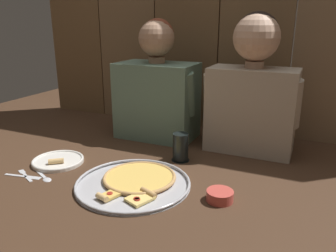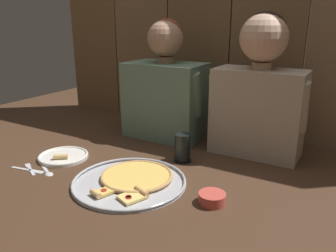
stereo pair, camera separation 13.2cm
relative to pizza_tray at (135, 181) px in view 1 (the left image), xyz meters
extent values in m
plane|color=#422B1C|center=(0.08, 0.08, -0.01)|extent=(3.20, 3.20, 0.00)
cylinder|color=#B2B2B7|center=(0.00, -0.01, -0.01)|extent=(0.42, 0.42, 0.01)
torus|color=#B2B2B7|center=(0.00, -0.01, 0.00)|extent=(0.42, 0.42, 0.01)
cylinder|color=#B23823|center=(0.00, 0.03, 0.00)|extent=(0.27, 0.27, 0.00)
cylinder|color=#EABC56|center=(0.00, 0.03, 0.00)|extent=(0.26, 0.26, 0.01)
torus|color=tan|center=(0.00, 0.03, 0.00)|extent=(0.28, 0.28, 0.01)
cube|color=#EABC56|center=(-0.02, -0.12, 0.00)|extent=(0.07, 0.10, 0.01)
cylinder|color=tan|center=(-0.04, -0.16, 0.01)|extent=(0.05, 0.03, 0.02)
cylinder|color=#A3281E|center=(-0.03, -0.12, 0.01)|extent=(0.02, 0.02, 0.00)
cube|color=#F4D170|center=(0.07, -0.10, 0.00)|extent=(0.09, 0.10, 0.01)
cylinder|color=tan|center=(0.09, -0.07, 0.01)|extent=(0.07, 0.04, 0.02)
cylinder|color=#A3281E|center=(0.08, -0.12, 0.01)|extent=(0.02, 0.02, 0.00)
cylinder|color=#A3281E|center=(0.07, -0.12, 0.01)|extent=(0.02, 0.02, 0.00)
cylinder|color=white|center=(-0.40, 0.03, 0.00)|extent=(0.21, 0.21, 0.01)
torus|color=white|center=(-0.40, 0.03, 0.00)|extent=(0.21, 0.21, 0.01)
cylinder|color=tan|center=(-0.38, 0.00, 0.01)|extent=(0.06, 0.05, 0.02)
cylinder|color=black|center=(0.07, 0.27, -0.01)|extent=(0.08, 0.08, 0.01)
cylinder|color=black|center=(0.07, 0.27, 0.05)|extent=(0.07, 0.07, 0.12)
cylinder|color=#CC4C42|center=(0.32, 0.01, 0.01)|extent=(0.09, 0.09, 0.04)
cylinder|color=#B23823|center=(0.32, 0.01, 0.02)|extent=(0.07, 0.07, 0.02)
cube|color=silver|center=(-0.41, -0.13, -0.01)|extent=(0.09, 0.05, 0.01)
cube|color=silver|center=(-0.46, -0.10, -0.01)|extent=(0.04, 0.03, 0.01)
cube|color=silver|center=(-0.46, -0.13, -0.01)|extent=(0.10, 0.03, 0.01)
cube|color=silver|center=(-0.38, -0.12, -0.01)|extent=(0.06, 0.03, 0.00)
cube|color=silver|center=(-0.38, -0.08, -0.01)|extent=(0.09, 0.05, 0.01)
ellipsoid|color=silver|center=(-0.32, -0.11, -0.01)|extent=(0.05, 0.05, 0.01)
cube|color=slate|center=(-0.16, 0.52, 0.18)|extent=(0.39, 0.24, 0.38)
cylinder|color=tan|center=(-0.16, 0.52, 0.38)|extent=(0.08, 0.08, 0.03)
sphere|color=tan|center=(-0.16, 0.52, 0.49)|extent=(0.17, 0.17, 0.17)
sphere|color=brown|center=(-0.16, 0.53, 0.50)|extent=(0.16, 0.16, 0.16)
cylinder|color=slate|center=(-0.33, 0.48, 0.24)|extent=(0.08, 0.14, 0.22)
cylinder|color=slate|center=(0.02, 0.48, 0.24)|extent=(0.08, 0.12, 0.22)
cube|color=#B2A38E|center=(0.31, 0.52, 0.18)|extent=(0.38, 0.20, 0.38)
cylinder|color=#DBAD8E|center=(0.31, 0.52, 0.39)|extent=(0.08, 0.08, 0.03)
sphere|color=#DBAD8E|center=(0.31, 0.52, 0.50)|extent=(0.20, 0.20, 0.20)
sphere|color=black|center=(0.31, 0.53, 0.51)|extent=(0.18, 0.18, 0.18)
cylinder|color=#B2A38E|center=(0.14, 0.48, 0.24)|extent=(0.08, 0.11, 0.22)
cylinder|color=#B2A38E|center=(0.48, 0.48, 0.24)|extent=(0.08, 0.11, 0.22)
cube|color=brown|center=(-0.84, 0.78, 0.66)|extent=(0.36, 0.03, 1.34)
cube|color=brown|center=(-0.47, 0.78, 0.66)|extent=(0.36, 0.03, 1.34)
cube|color=brown|center=(-0.11, 0.78, 0.66)|extent=(0.36, 0.03, 1.34)
cube|color=brown|center=(0.26, 0.78, 0.66)|extent=(0.36, 0.03, 1.34)
camera|label=1|loc=(0.57, -0.97, 0.57)|focal=35.79mm
camera|label=2|loc=(0.68, -0.91, 0.57)|focal=35.79mm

